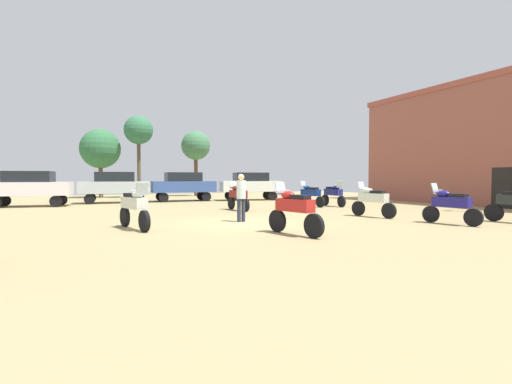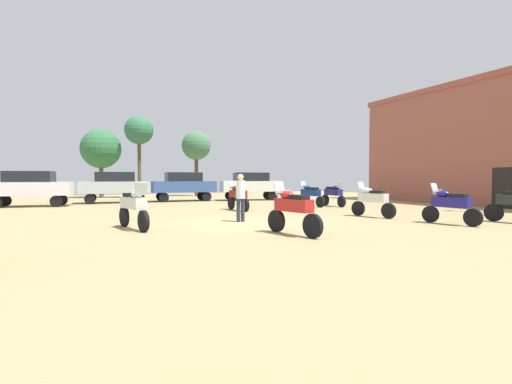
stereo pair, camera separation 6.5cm
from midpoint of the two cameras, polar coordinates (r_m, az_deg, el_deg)
The scene contains 17 objects.
ground_plane at distance 13.49m, azimuth -2.26°, elevation -4.80°, with size 44.00×52.00×0.02m.
brick_building at distance 27.41m, azimuth 33.06°, elevation 6.16°, with size 6.12×16.61×7.42m.
motorcycle_2 at distance 14.71m, azimuth 27.41°, elevation -1.67°, with size 0.71×2.05×1.44m.
motorcycle_5 at distance 16.21m, azimuth 17.23°, elevation -1.14°, with size 0.71×2.10×1.46m.
motorcycle_7 at distance 18.68m, azimuth -2.88°, elevation -0.59°, with size 0.62×2.23×1.48m.
motorcycle_8 at distance 12.43m, azimuth -18.20°, elevation -2.05°, with size 0.78×2.27×1.49m.
motorcycle_9 at distance 21.79m, azimuth 11.63°, elevation -0.25°, with size 0.62×2.20×1.46m.
motorcycle_10 at distance 21.36m, azimuth 8.18°, elevation -0.30°, with size 0.70×2.11×1.45m.
motorcycle_11 at distance 10.73m, azimuth 5.64°, elevation -2.61°, with size 0.73×2.14×1.50m.
car_1 at distance 24.56m, azimuth -31.31°, elevation 0.79°, with size 4.51×2.37×2.00m.
car_2 at distance 26.54m, azimuth -11.10°, elevation 1.15°, with size 4.37×1.98×2.00m.
car_3 at distance 25.80m, azimuth -20.80°, elevation 1.02°, with size 4.41×2.08×2.00m.
car_4 at distance 27.18m, azimuth -0.89°, elevation 1.22°, with size 4.55×2.54×2.00m.
person_1 at distance 13.82m, azimuth -2.41°, elevation -0.28°, with size 0.37×0.37×1.77m.
tree_1 at distance 33.96m, azimuth -9.22°, elevation 6.89°, with size 2.56×2.56×5.77m.
tree_2 at distance 33.07m, azimuth -22.68°, elevation 6.07°, with size 3.18×3.18×5.58m.
tree_4 at distance 32.04m, azimuth -17.52°, elevation 8.83°, with size 2.30×2.30×6.64m.
Camera 1 is at (-5.20, -12.33, 1.65)m, focal length 26.25 mm.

